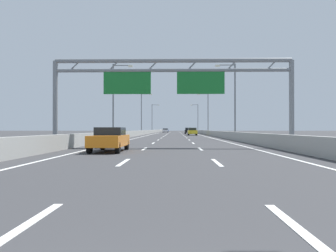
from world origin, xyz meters
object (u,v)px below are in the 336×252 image
(streetlamp_right_far, at_px, (207,111))
(streetlamp_left_mid, at_px, (115,96))
(yellow_car, at_px, (192,131))
(sign_gantry, at_px, (171,79))
(streetlamp_left_far, at_px, (142,111))
(streetlamp_left_distant, at_px, (153,117))
(black_car, at_px, (188,131))
(streetlamp_right_distant, at_px, (197,117))
(blue_car, at_px, (166,130))
(orange_car, at_px, (110,139))
(streetlamp_right_mid, at_px, (233,96))
(white_car, at_px, (165,130))

(streetlamp_right_far, bearing_deg, streetlamp_left_mid, -112.20)
(streetlamp_left_mid, height_order, yellow_car, streetlamp_left_mid)
(sign_gantry, relative_size, streetlamp_left_far, 1.82)
(streetlamp_left_mid, xyz_separation_m, streetlamp_left_distant, (0.00, 73.16, 0.00))
(streetlamp_right_far, xyz_separation_m, black_car, (-4.10, 5.86, -4.60))
(sign_gantry, relative_size, streetlamp_right_distant, 1.82)
(streetlamp_right_far, bearing_deg, black_car, 124.98)
(streetlamp_right_far, relative_size, blue_car, 2.25)
(sign_gantry, height_order, orange_car, sign_gantry)
(streetlamp_left_distant, bearing_deg, streetlamp_right_distant, 0.00)
(streetlamp_left_far, height_order, yellow_car, streetlamp_left_far)
(streetlamp_right_distant, bearing_deg, streetlamp_right_mid, -90.00)
(sign_gantry, xyz_separation_m, streetlamp_left_far, (-7.32, 55.68, 0.55))
(sign_gantry, distance_m, streetlamp_right_far, 56.20)
(streetlamp_left_far, relative_size, streetlamp_right_distant, 1.00)
(streetlamp_left_distant, relative_size, black_car, 2.04)
(streetlamp_left_distant, distance_m, blue_car, 23.21)
(black_car, distance_m, white_car, 40.11)
(streetlamp_right_distant, bearing_deg, orange_car, -96.46)
(orange_car, bearing_deg, streetlamp_right_mid, 65.49)
(streetlamp_right_distant, relative_size, black_car, 2.04)
(streetlamp_right_far, bearing_deg, sign_gantry, -97.78)
(streetlamp_right_distant, distance_m, orange_car, 98.08)
(streetlamp_right_far, bearing_deg, orange_car, -100.28)
(streetlamp_right_mid, relative_size, streetlamp_right_far, 1.00)
(streetlamp_left_far, distance_m, streetlamp_right_distant, 39.51)
(streetlamp_left_far, distance_m, blue_car, 59.29)
(streetlamp_left_mid, bearing_deg, orange_car, -80.82)
(streetlamp_right_mid, bearing_deg, yellow_car, 98.68)
(streetlamp_right_mid, bearing_deg, streetlamp_right_distant, 90.00)
(streetlamp_left_mid, relative_size, blue_car, 2.25)
(black_car, bearing_deg, streetlamp_left_mid, -104.32)
(streetlamp_left_mid, relative_size, streetlamp_right_distant, 1.00)
(streetlamp_right_mid, bearing_deg, blue_car, 96.57)
(streetlamp_right_distant, distance_m, blue_car, 25.39)
(blue_car, bearing_deg, streetlamp_right_mid, -83.43)
(streetlamp_left_mid, relative_size, yellow_car, 2.08)
(black_car, bearing_deg, streetlamp_left_far, -151.58)
(streetlamp_right_mid, distance_m, streetlamp_right_distant, 73.16)
(streetlamp_right_distant, bearing_deg, streetlamp_left_mid, -101.53)
(streetlamp_left_far, bearing_deg, streetlamp_left_mid, -90.00)
(streetlamp_right_far, xyz_separation_m, streetlamp_left_distant, (-14.93, 36.58, 0.00))
(yellow_car, relative_size, blue_car, 1.08)
(streetlamp_right_mid, height_order, streetlamp_left_far, same)
(sign_gantry, distance_m, orange_car, 7.39)
(yellow_car, height_order, white_car, yellow_car)
(sign_gantry, relative_size, streetlamp_left_distant, 1.82)
(black_car, distance_m, blue_car, 53.56)
(white_car, bearing_deg, streetlamp_left_mid, -92.76)
(sign_gantry, distance_m, streetlamp_right_mid, 20.56)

